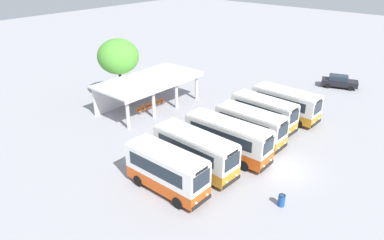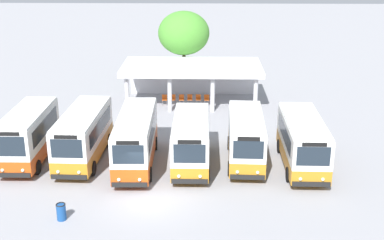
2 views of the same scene
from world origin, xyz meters
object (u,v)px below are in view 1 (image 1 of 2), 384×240
object	(u,v)px
waiting_chair_end_by_column	(139,110)
city_bus_fourth_amber	(250,125)
waiting_chair_fifth_seat	(157,102)
parked_car_flank	(339,81)
city_bus_middle_cream	(227,138)
city_bus_fifth_blue	(264,112)
city_bus_second_in_row	(195,151)
city_bus_far_end_green	(286,103)
waiting_chair_far_end_seat	(162,101)
waiting_chair_middle_seat	(148,106)
litter_bin_apron	(282,200)
city_bus_nearest_orange	(167,169)
waiting_chair_fourth_seat	(153,104)
waiting_chair_second_from_end	(144,108)

from	to	relation	value
waiting_chair_end_by_column	city_bus_fourth_amber	bearing A→B (deg)	-78.28
waiting_chair_fifth_seat	parked_car_flank	bearing A→B (deg)	-33.73
city_bus_middle_cream	city_bus_fifth_blue	bearing A→B (deg)	4.36
parked_car_flank	city_bus_second_in_row	bearing A→B (deg)	176.72
city_bus_middle_cream	waiting_chair_end_by_column	size ratio (longest dim) A/B	9.21
city_bus_far_end_green	waiting_chair_far_end_seat	size ratio (longest dim) A/B	8.33
city_bus_second_in_row	waiting_chair_end_by_column	distance (m)	12.58
city_bus_second_in_row	waiting_chair_middle_seat	bearing A→B (deg)	63.95
waiting_chair_fifth_seat	litter_bin_apron	world-z (taller)	litter_bin_apron
city_bus_nearest_orange	city_bus_fourth_amber	xyz separation A→B (m)	(10.37, -0.58, -0.09)
waiting_chair_fourth_seat	city_bus_far_end_green	bearing A→B (deg)	-59.81
city_bus_second_in_row	litter_bin_apron	xyz separation A→B (m)	(0.46, -7.53, -1.34)
waiting_chair_second_from_end	litter_bin_apron	bearing A→B (deg)	-103.34
city_bus_far_end_green	waiting_chair_second_from_end	bearing A→B (deg)	125.04
city_bus_fourth_amber	waiting_chair_far_end_seat	distance (m)	12.71
waiting_chair_end_by_column	waiting_chair_far_end_seat	world-z (taller)	same
city_bus_fourth_amber	waiting_chair_far_end_seat	size ratio (longest dim) A/B	7.74
waiting_chair_middle_seat	city_bus_second_in_row	bearing A→B (deg)	-116.05
city_bus_fifth_blue	city_bus_far_end_green	bearing A→B (deg)	-9.81
city_bus_fifth_blue	waiting_chair_fifth_seat	bearing A→B (deg)	104.67
city_bus_fourth_amber	litter_bin_apron	size ratio (longest dim) A/B	7.40
waiting_chair_second_from_end	waiting_chair_fifth_seat	bearing A→B (deg)	2.28
city_bus_fourth_amber	waiting_chair_fourth_seat	size ratio (longest dim) A/B	7.74
waiting_chair_fourth_seat	city_bus_fifth_blue	bearing A→B (deg)	-72.11
parked_car_flank	waiting_chair_middle_seat	distance (m)	25.38
waiting_chair_middle_seat	city_bus_nearest_orange	bearing A→B (deg)	-127.51
waiting_chair_middle_seat	waiting_chair_fifth_seat	bearing A→B (deg)	2.48
waiting_chair_end_by_column	parked_car_flank	bearing A→B (deg)	-30.02
city_bus_middle_cream	parked_car_flank	size ratio (longest dim) A/B	1.66
city_bus_fourth_amber	waiting_chair_far_end_seat	xyz separation A→B (m)	(1.04, 12.61, -1.22)
city_bus_middle_cream	city_bus_far_end_green	bearing A→B (deg)	-0.39
city_bus_middle_cream	city_bus_far_end_green	world-z (taller)	city_bus_middle_cream
city_bus_far_end_green	waiting_chair_fourth_seat	bearing A→B (deg)	120.19
city_bus_fourth_amber	city_bus_far_end_green	distance (m)	6.92
city_bus_second_in_row	litter_bin_apron	distance (m)	7.66
city_bus_middle_cream	parked_car_flank	world-z (taller)	city_bus_middle_cream
city_bus_fourth_amber	waiting_chair_fifth_seat	world-z (taller)	city_bus_fourth_amber
city_bus_far_end_green	waiting_chair_middle_seat	world-z (taller)	city_bus_far_end_green
city_bus_second_in_row	parked_car_flank	distance (m)	27.41
city_bus_fourth_amber	waiting_chair_fifth_seat	size ratio (longest dim) A/B	7.74
waiting_chair_far_end_seat	waiting_chair_middle_seat	bearing A→B (deg)	-179.65
city_bus_fourth_amber	city_bus_middle_cream	bearing A→B (deg)	178.12
waiting_chair_middle_seat	waiting_chair_fourth_seat	distance (m)	0.73
waiting_chair_end_by_column	waiting_chair_fourth_seat	size ratio (longest dim) A/B	1.00
city_bus_nearest_orange	city_bus_fourth_amber	distance (m)	10.39
city_bus_fifth_blue	city_bus_far_end_green	distance (m)	3.51
waiting_chair_fifth_seat	city_bus_nearest_orange	bearing A→B (deg)	-131.48
waiting_chair_second_from_end	litter_bin_apron	size ratio (longest dim) A/B	0.96
waiting_chair_second_from_end	waiting_chair_fourth_seat	distance (m)	1.46
waiting_chair_middle_seat	litter_bin_apron	world-z (taller)	litter_bin_apron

